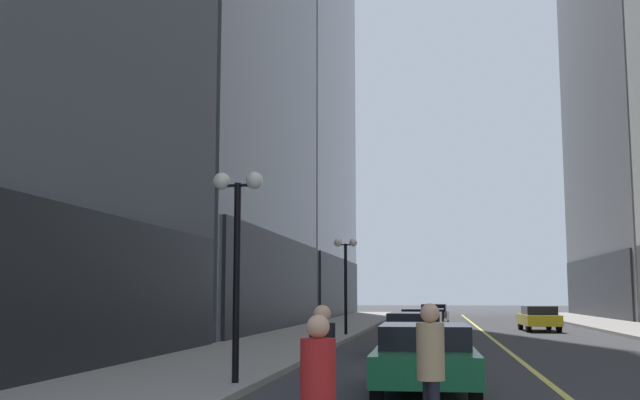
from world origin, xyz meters
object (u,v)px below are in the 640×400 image
object	(u,v)px
pedestrian_in_red_jacket	(318,391)
street_lamp_left_near	(237,228)
car_green	(425,356)
car_yellow	(539,317)
pedestrian_in_black_coat	(322,362)
car_blue	(415,331)
street_lamp_left_far	(346,265)
car_red	(423,323)
pedestrian_in_tan_trench	(431,365)
car_grey	(434,314)

from	to	relation	value
pedestrian_in_red_jacket	street_lamp_left_near	bearing A→B (deg)	110.24
car_green	car_yellow	distance (m)	27.09
pedestrian_in_black_coat	street_lamp_left_near	distance (m)	6.25
car_green	car_blue	bearing A→B (deg)	92.65
car_yellow	street_lamp_left_far	distance (m)	12.32
pedestrian_in_black_coat	street_lamp_left_near	size ratio (longest dim) A/B	0.40
car_blue	car_red	xyz separation A→B (m)	(0.15, 7.00, -0.00)
car_yellow	street_lamp_left_near	distance (m)	28.31
car_blue	pedestrian_in_tan_trench	world-z (taller)	pedestrian_in_tan_trench
car_blue	car_grey	world-z (taller)	same
car_yellow	pedestrian_in_black_coat	bearing A→B (deg)	-102.03
car_yellow	street_lamp_left_near	world-z (taller)	street_lamp_left_near
car_red	car_yellow	xyz separation A→B (m)	(5.88, 9.48, -0.00)
car_green	pedestrian_in_red_jacket	distance (m)	8.01
car_red	street_lamp_left_far	world-z (taller)	street_lamp_left_far
car_green	pedestrian_in_red_jacket	size ratio (longest dim) A/B	2.67
street_lamp_left_near	street_lamp_left_far	bearing A→B (deg)	90.00
car_blue	pedestrian_in_tan_trench	bearing A→B (deg)	-87.74
car_yellow	street_lamp_left_far	xyz separation A→B (m)	(-9.34, -7.62, 2.54)
pedestrian_in_tan_trench	street_lamp_left_near	distance (m)	7.23
car_red	pedestrian_in_tan_trench	bearing A→B (deg)	-88.80
car_blue	street_lamp_left_near	world-z (taller)	street_lamp_left_near
car_red	street_lamp_left_far	xyz separation A→B (m)	(-3.46, 1.86, 2.54)
pedestrian_in_red_jacket	street_lamp_left_far	size ratio (longest dim) A/B	0.39
car_green	pedestrian_in_tan_trench	bearing A→B (deg)	-88.42
car_red	street_lamp_left_far	bearing A→B (deg)	151.74
pedestrian_in_red_jacket	street_lamp_left_far	world-z (taller)	street_lamp_left_far
car_green	car_grey	world-z (taller)	same
car_red	street_lamp_left_near	xyz separation A→B (m)	(-3.46, -17.12, 2.54)
car_grey	street_lamp_left_near	size ratio (longest dim) A/B	1.08
street_lamp_left_far	street_lamp_left_near	bearing A→B (deg)	-90.00
car_grey	car_green	bearing A→B (deg)	-90.14
pedestrian_in_tan_trench	pedestrian_in_red_jacket	world-z (taller)	pedestrian_in_tan_trench
car_blue	street_lamp_left_far	distance (m)	9.80
car_red	street_lamp_left_far	distance (m)	4.68
car_blue	car_yellow	size ratio (longest dim) A/B	1.06
street_lamp_left_far	pedestrian_in_red_jacket	bearing A→B (deg)	-83.83
car_red	pedestrian_in_red_jacket	world-z (taller)	pedestrian_in_red_jacket
car_yellow	pedestrian_in_black_coat	distance (m)	32.57
street_lamp_left_near	pedestrian_in_tan_trench	bearing A→B (deg)	-55.05
car_green	street_lamp_left_near	xyz separation A→B (m)	(-3.78, -0.09, 2.54)
car_grey	pedestrian_in_tan_trench	distance (m)	39.26
car_yellow	pedestrian_in_red_jacket	xyz separation A→B (m)	(-6.44, -34.47, 0.28)
car_grey	pedestrian_in_black_coat	size ratio (longest dim) A/B	2.70
car_red	street_lamp_left_near	world-z (taller)	street_lamp_left_near
car_red	pedestrian_in_tan_trench	world-z (taller)	pedestrian_in_tan_trench
car_grey	pedestrian_in_black_coat	distance (m)	38.90
car_green	pedestrian_in_black_coat	size ratio (longest dim) A/B	2.59
pedestrian_in_tan_trench	pedestrian_in_red_jacket	size ratio (longest dim) A/B	1.05
car_grey	pedestrian_in_black_coat	xyz separation A→B (m)	(-1.32, -38.87, 0.32)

